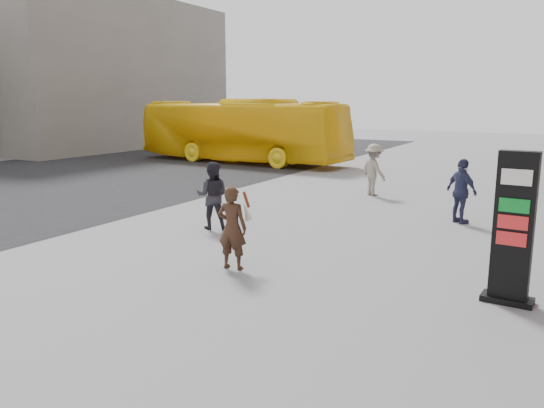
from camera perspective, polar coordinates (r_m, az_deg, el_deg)
The scene contains 9 objects.
ground at distance 9.88m, azimuth -6.13°, elevation -7.81°, with size 100.00×100.00×0.00m, color #9E9EA3.
road at distance 22.55m, azimuth -26.41°, elevation 1.78°, with size 16.00×60.00×0.01m, color black.
bg_building_far at distance 40.39m, azimuth -18.41°, elevation 13.08°, with size 10.00×18.00×10.00m, color gray.
info_pylon at distance 9.11m, azimuth 24.54°, elevation -2.43°, with size 0.81×0.45×2.43m.
woman at distance 10.12m, azimuth -4.28°, elevation -2.46°, with size 0.66×0.61×1.61m.
bus at distance 27.94m, azimuth -3.36°, elevation 7.86°, with size 2.75×11.76×3.28m, color yellow.
pedestrian_a at distance 13.36m, azimuth -6.42°, elevation 0.91°, with size 0.82×0.64×1.69m, color #25232A.
pedestrian_b at distance 18.35m, azimuth 10.90°, elevation 3.64°, with size 1.14×0.65×1.76m, color gray.
pedestrian_c at distance 14.73m, azimuth 19.72°, elevation 1.31°, with size 1.00×0.42×1.71m, color #303457.
Camera 1 is at (5.40, -7.64, 3.18)m, focal length 35.00 mm.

